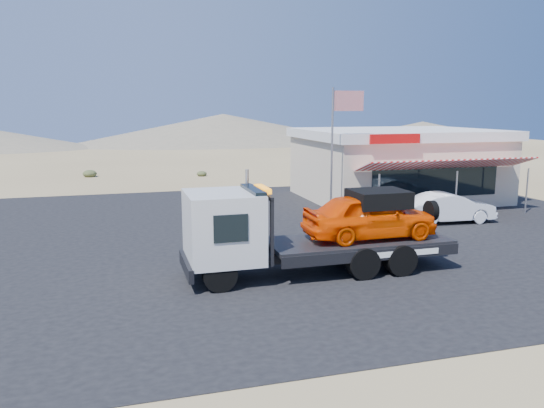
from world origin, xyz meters
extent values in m
plane|color=olive|center=(0.00, 0.00, 0.00)|extent=(120.00, 120.00, 0.00)
cube|color=black|center=(2.00, 3.00, 0.01)|extent=(32.00, 24.00, 0.02)
cylinder|color=black|center=(-2.01, -3.72, 0.51)|extent=(0.97, 0.29, 0.97)
cylinder|color=black|center=(-2.01, -1.78, 0.51)|extent=(0.97, 0.29, 0.97)
cylinder|color=black|center=(2.36, -3.72, 0.51)|extent=(0.97, 0.53, 0.97)
cylinder|color=black|center=(2.36, -1.78, 0.51)|extent=(0.97, 0.53, 0.97)
cylinder|color=black|center=(3.62, -3.72, 0.51)|extent=(0.97, 0.53, 0.97)
cylinder|color=black|center=(3.62, -1.78, 0.51)|extent=(0.97, 0.53, 0.97)
cube|color=black|center=(1.58, -2.75, 0.65)|extent=(7.96, 0.97, 0.29)
cube|color=silver|center=(-1.72, -2.75, 1.67)|extent=(2.14, 2.28, 2.04)
cube|color=black|center=(-0.80, -2.75, 2.35)|extent=(0.34, 1.94, 0.87)
cube|color=black|center=(-0.50, -2.75, 1.62)|extent=(0.10, 2.14, 1.94)
cube|color=orange|center=(-0.50, -2.75, 2.74)|extent=(0.24, 1.16, 0.15)
cube|color=black|center=(2.65, -2.75, 0.92)|extent=(5.82, 2.23, 0.15)
imported|color=#FB4700|center=(3.04, -2.75, 1.72)|extent=(4.27, 1.72, 1.46)
cube|color=black|center=(3.33, -2.75, 2.27)|extent=(1.75, 1.46, 0.53)
imported|color=silver|center=(9.59, 2.48, 0.69)|extent=(4.14, 1.64, 1.34)
cube|color=beige|center=(10.50, 9.00, 1.72)|extent=(10.00, 8.00, 3.40)
cube|color=white|center=(10.50, 9.00, 3.67)|extent=(10.40, 8.40, 0.50)
cube|color=red|center=(8.00, 4.74, 3.67)|extent=(2.60, 0.12, 0.45)
cube|color=black|center=(10.50, 4.98, 1.52)|extent=(7.00, 0.06, 1.60)
cube|color=red|center=(10.50, 4.10, 2.47)|extent=(9.00, 1.73, 0.61)
cylinder|color=#99999E|center=(6.50, 3.30, 1.12)|extent=(0.08, 0.08, 2.20)
cylinder|color=#99999E|center=(10.50, 3.30, 1.12)|extent=(0.08, 0.08, 2.20)
cylinder|color=#99999E|center=(14.50, 3.30, 1.12)|extent=(0.08, 0.08, 2.20)
cylinder|color=#99999E|center=(4.70, 4.50, 3.02)|extent=(0.10, 0.10, 6.00)
cube|color=#B20C14|center=(5.45, 4.50, 5.42)|extent=(1.50, 0.02, 0.90)
ellipsoid|color=#404927|center=(-6.79, 23.84, 0.27)|extent=(1.02, 1.02, 0.55)
ellipsoid|color=#404927|center=(1.36, 21.96, 0.20)|extent=(0.76, 0.76, 0.41)
cone|color=#726B59|center=(10.00, 58.00, 2.10)|extent=(44.00, 44.00, 4.20)
cone|color=#726B59|center=(40.00, 54.00, 1.50)|extent=(32.00, 32.00, 3.00)
camera|label=1|loc=(-4.55, -17.83, 5.14)|focal=35.00mm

